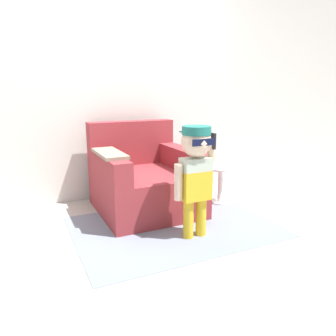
% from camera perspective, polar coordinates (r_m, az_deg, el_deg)
% --- Properties ---
extents(ground_plane, '(10.00, 10.00, 0.00)m').
position_cam_1_polar(ground_plane, '(3.39, -5.44, -7.65)').
color(ground_plane, '#ADA89E').
extents(wall_back, '(10.00, 0.05, 2.60)m').
position_cam_1_polar(wall_back, '(3.79, -9.41, 14.51)').
color(wall_back, silver).
rests_on(wall_back, ground_plane).
extents(armchair, '(0.97, 1.02, 0.89)m').
position_cam_1_polar(armchair, '(3.38, -4.23, -2.15)').
color(armchair, maroon).
rests_on(armchair, ground_plane).
extents(person_child, '(0.38, 0.29, 0.94)m').
position_cam_1_polar(person_child, '(2.66, 4.83, 0.58)').
color(person_child, gold).
rests_on(person_child, ground_plane).
extents(side_table, '(0.30, 0.30, 0.40)m').
position_cam_1_polar(side_table, '(3.62, 9.13, -2.30)').
color(side_table, white).
rests_on(side_table, ground_plane).
extents(rug, '(1.77, 1.30, 0.01)m').
position_cam_1_polar(rug, '(3.03, 1.04, -10.14)').
color(rug, gray).
rests_on(rug, ground_plane).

